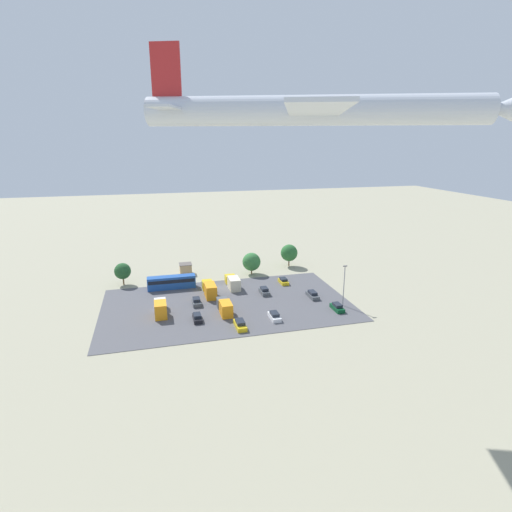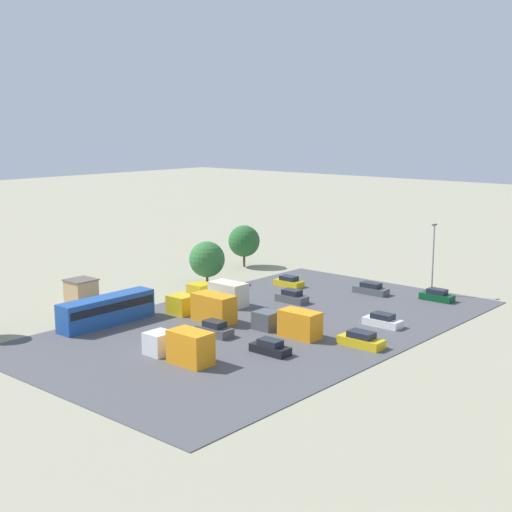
{
  "view_description": "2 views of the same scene",
  "coord_description": "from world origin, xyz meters",
  "px_view_note": "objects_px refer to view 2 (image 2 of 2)",
  "views": [
    {
      "loc": [
        14.75,
        92.83,
        35.03
      ],
      "look_at": [
        -1.68,
        29.92,
        16.45
      ],
      "focal_mm": 28.0,
      "sensor_mm": 36.0,
      "label": 1
    },
    {
      "loc": [
        58.32,
        59.94,
        22.04
      ],
      "look_at": [
        -0.26,
        9.17,
        7.57
      ],
      "focal_mm": 50.0,
      "sensor_mm": 36.0,
      "label": 2
    }
  ],
  "objects_px": {
    "parked_car_5": "(289,282)",
    "parked_truck_3": "(181,346)",
    "parked_car_6": "(361,340)",
    "parked_car_7": "(371,289)",
    "parked_truck_2": "(290,323)",
    "parked_car_4": "(383,321)",
    "parked_car_2": "(292,297)",
    "parked_truck_1": "(204,307)",
    "parked_truck_0": "(220,293)",
    "parked_car_1": "(437,296)",
    "parked_car_0": "(215,329)",
    "shed_building": "(81,290)",
    "bus": "(107,309)",
    "parked_car_3": "(270,348)"
  },
  "relations": [
    {
      "from": "parked_car_7",
      "to": "parked_car_2",
      "type": "bearing_deg",
      "value": 153.83
    },
    {
      "from": "parked_car_7",
      "to": "parked_car_5",
      "type": "bearing_deg",
      "value": 108.02
    },
    {
      "from": "parked_truck_3",
      "to": "parked_truck_1",
      "type": "bearing_deg",
      "value": 36.49
    },
    {
      "from": "bus",
      "to": "parked_car_4",
      "type": "distance_m",
      "value": 30.47
    },
    {
      "from": "bus",
      "to": "parked_truck_2",
      "type": "xyz_separation_m",
      "value": [
        -10.13,
        17.83,
        -0.41
      ]
    },
    {
      "from": "parked_car_1",
      "to": "parked_car_4",
      "type": "relative_size",
      "value": 0.98
    },
    {
      "from": "parked_car_5",
      "to": "parked_car_7",
      "type": "xyz_separation_m",
      "value": [
        -3.53,
        10.87,
        0.03
      ]
    },
    {
      "from": "parked_car_7",
      "to": "shed_building",
      "type": "bearing_deg",
      "value": 136.87
    },
    {
      "from": "parked_car_2",
      "to": "parked_truck_3",
      "type": "height_order",
      "value": "parked_truck_3"
    },
    {
      "from": "parked_car_1",
      "to": "parked_truck_1",
      "type": "xyz_separation_m",
      "value": [
        25.39,
        -15.9,
        0.82
      ]
    },
    {
      "from": "parked_car_6",
      "to": "parked_car_7",
      "type": "height_order",
      "value": "parked_car_6"
    },
    {
      "from": "bus",
      "to": "parked_car_6",
      "type": "distance_m",
      "value": 28.19
    },
    {
      "from": "parked_car_0",
      "to": "parked_car_6",
      "type": "xyz_separation_m",
      "value": [
        -6.95,
        13.67,
        -0.02
      ]
    },
    {
      "from": "parked_car_0",
      "to": "parked_car_6",
      "type": "bearing_deg",
      "value": -63.04
    },
    {
      "from": "shed_building",
      "to": "parked_truck_2",
      "type": "height_order",
      "value": "parked_truck_2"
    },
    {
      "from": "parked_car_0",
      "to": "bus",
      "type": "bearing_deg",
      "value": 111.75
    },
    {
      "from": "parked_car_5",
      "to": "parked_truck_3",
      "type": "height_order",
      "value": "parked_truck_3"
    },
    {
      "from": "parked_car_1",
      "to": "parked_car_6",
      "type": "relative_size",
      "value": 0.9
    },
    {
      "from": "parked_car_7",
      "to": "parked_truck_2",
      "type": "bearing_deg",
      "value": -170.95
    },
    {
      "from": "parked_car_5",
      "to": "parked_truck_0",
      "type": "height_order",
      "value": "parked_truck_0"
    },
    {
      "from": "parked_car_5",
      "to": "parked_truck_3",
      "type": "distance_m",
      "value": 33.24
    },
    {
      "from": "parked_car_0",
      "to": "parked_car_1",
      "type": "distance_m",
      "value": 31.0
    },
    {
      "from": "parked_car_0",
      "to": "parked_car_2",
      "type": "height_order",
      "value": "parked_car_2"
    },
    {
      "from": "parked_truck_3",
      "to": "parked_car_5",
      "type": "bearing_deg",
      "value": 20.7
    },
    {
      "from": "parked_car_1",
      "to": "parked_car_5",
      "type": "relative_size",
      "value": 1.03
    },
    {
      "from": "shed_building",
      "to": "parked_car_7",
      "type": "height_order",
      "value": "shed_building"
    },
    {
      "from": "parked_truck_0",
      "to": "parked_truck_2",
      "type": "relative_size",
      "value": 1.06
    },
    {
      "from": "parked_car_6",
      "to": "parked_truck_2",
      "type": "relative_size",
      "value": 0.59
    },
    {
      "from": "parked_truck_2",
      "to": "parked_truck_3",
      "type": "bearing_deg",
      "value": 169.22
    },
    {
      "from": "parked_truck_2",
      "to": "parked_car_2",
      "type": "bearing_deg",
      "value": 37.34
    },
    {
      "from": "parked_car_7",
      "to": "parked_truck_0",
      "type": "distance_m",
      "value": 20.13
    },
    {
      "from": "parked_car_4",
      "to": "parked_car_0",
      "type": "bearing_deg",
      "value": 141.84
    },
    {
      "from": "parked_car_4",
      "to": "parked_truck_2",
      "type": "distance_m",
      "value": 10.88
    },
    {
      "from": "parked_truck_0",
      "to": "parked_truck_1",
      "type": "height_order",
      "value": "parked_truck_1"
    },
    {
      "from": "parked_car_5",
      "to": "parked_truck_1",
      "type": "distance_m",
      "value": 19.78
    },
    {
      "from": "shed_building",
      "to": "parked_car_3",
      "type": "distance_m",
      "value": 31.17
    },
    {
      "from": "shed_building",
      "to": "parked_car_7",
      "type": "relative_size",
      "value": 0.73
    },
    {
      "from": "parked_truck_3",
      "to": "parked_car_7",
      "type": "bearing_deg",
      "value": 1.46
    },
    {
      "from": "parked_truck_2",
      "to": "shed_building",
      "type": "bearing_deg",
      "value": 101.26
    },
    {
      "from": "parked_car_6",
      "to": "parked_truck_3",
      "type": "bearing_deg",
      "value": -34.79
    },
    {
      "from": "parked_car_4",
      "to": "parked_car_6",
      "type": "bearing_deg",
      "value": -164.35
    },
    {
      "from": "bus",
      "to": "parked_truck_0",
      "type": "relative_size",
      "value": 1.39
    },
    {
      "from": "parked_car_2",
      "to": "parked_truck_1",
      "type": "bearing_deg",
      "value": 168.33
    },
    {
      "from": "shed_building",
      "to": "parked_truck_2",
      "type": "distance_m",
      "value": 29.35
    },
    {
      "from": "parked_car_6",
      "to": "parked_truck_0",
      "type": "relative_size",
      "value": 0.56
    },
    {
      "from": "bus",
      "to": "parked_car_0",
      "type": "relative_size",
      "value": 2.9
    },
    {
      "from": "bus",
      "to": "parked_truck_0",
      "type": "bearing_deg",
      "value": 78.1
    },
    {
      "from": "parked_car_2",
      "to": "parked_truck_3",
      "type": "xyz_separation_m",
      "value": [
        24.34,
        5.93,
        0.76
      ]
    },
    {
      "from": "parked_car_0",
      "to": "parked_car_3",
      "type": "relative_size",
      "value": 0.98
    },
    {
      "from": "parked_car_7",
      "to": "parked_car_4",
      "type": "bearing_deg",
      "value": -143.23
    }
  ]
}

